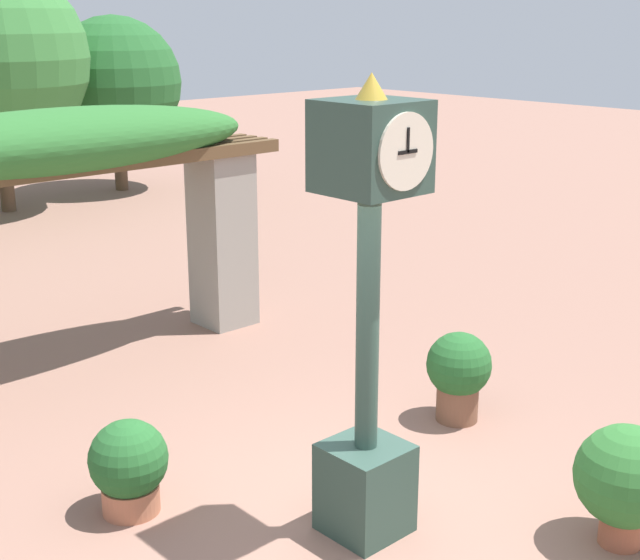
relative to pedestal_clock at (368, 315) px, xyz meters
The scene contains 6 objects.
ground_plane 1.71m from the pedestal_clock, 94.06° to the left, with size 60.00×60.00×0.00m, color #8E6656.
pedestal_clock is the anchor object (origin of this frame).
pergola 4.52m from the pedestal_clock, 90.06° to the left, with size 5.34×1.22×2.81m.
potted_plant_near_left 2.45m from the pedestal_clock, 20.20° to the left, with size 0.62×0.62×0.88m.
potted_plant_near_right 2.21m from the pedestal_clock, 48.54° to the right, with size 0.75×0.75×0.93m.
potted_plant_far_left 2.25m from the pedestal_clock, 129.37° to the left, with size 0.62×0.62×0.76m.
Camera 1 is at (-4.25, -4.18, 3.73)m, focal length 50.00 mm.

